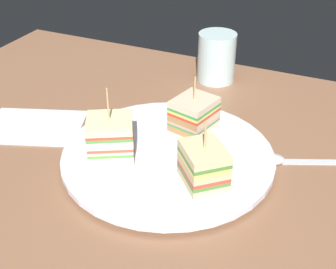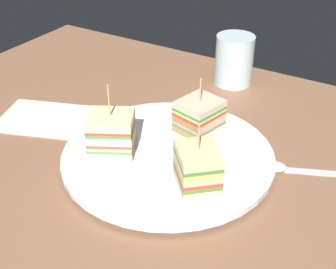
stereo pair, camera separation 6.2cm
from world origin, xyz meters
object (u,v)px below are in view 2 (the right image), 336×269
at_px(plate, 168,157).
at_px(sandwich_wedge_0, 197,167).
at_px(sandwich_wedge_1, 199,116).
at_px(napkin, 47,118).
at_px(spoon, 291,168).
at_px(drinking_glass, 234,63).
at_px(sandwich_wedge_2, 112,133).

height_order(plate, sandwich_wedge_0, sandwich_wedge_0).
bearing_deg(sandwich_wedge_1, sandwich_wedge_0, 40.73).
bearing_deg(sandwich_wedge_0, sandwich_wedge_1, -15.09).
bearing_deg(napkin, spoon, -169.76).
distance_m(sandwich_wedge_0, drinking_glass, 0.33).
bearing_deg(plate, sandwich_wedge_0, 149.22).
relative_size(plate, sandwich_wedge_2, 2.90).
relative_size(plate, drinking_glass, 3.27).
height_order(sandwich_wedge_1, sandwich_wedge_2, sandwich_wedge_2).
distance_m(napkin, drinking_glass, 0.34).
bearing_deg(spoon, sandwich_wedge_2, 1.82).
distance_m(plate, sandwich_wedge_2, 0.08).
xyz_separation_m(plate, sandwich_wedge_1, (-0.01, -0.08, 0.03)).
bearing_deg(sandwich_wedge_2, spoon, -3.51).
height_order(sandwich_wedge_0, sandwich_wedge_2, sandwich_wedge_2).
bearing_deg(sandwich_wedge_2, sandwich_wedge_1, 26.94).
relative_size(sandwich_wedge_0, drinking_glass, 0.99).
bearing_deg(plate, napkin, -0.16).
distance_m(sandwich_wedge_1, napkin, 0.25).
relative_size(plate, spoon, 1.86).
bearing_deg(sandwich_wedge_1, plate, 8.53).
distance_m(spoon, napkin, 0.39).
bearing_deg(spoon, plate, 1.31).
distance_m(sandwich_wedge_0, napkin, 0.30).
distance_m(plate, napkin, 0.23).
bearing_deg(sandwich_wedge_1, drinking_glass, -156.23).
bearing_deg(napkin, plate, 179.84).
relative_size(spoon, drinking_glass, 1.75).
relative_size(sandwich_wedge_1, sandwich_wedge_2, 0.83).
xyz_separation_m(plate, sandwich_wedge_0, (-0.07, 0.04, 0.03)).
height_order(sandwich_wedge_2, spoon, sandwich_wedge_2).
xyz_separation_m(sandwich_wedge_0, spoon, (-0.09, -0.11, -0.04)).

